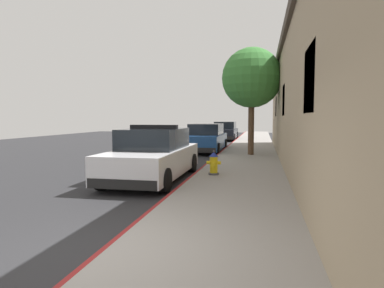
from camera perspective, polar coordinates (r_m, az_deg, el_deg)
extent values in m
cube|color=#2B2B2D|center=(15.69, -13.49, -3.00)|extent=(31.33, 60.00, 0.20)
cube|color=gray|center=(14.21, 9.00, -2.99)|extent=(2.75, 60.00, 0.15)
cube|color=maroon|center=(14.34, 3.34, -2.88)|extent=(0.08, 60.00, 0.15)
cube|color=black|center=(5.98, 19.29, 10.21)|extent=(0.06, 1.30, 1.10)
cube|color=black|center=(12.71, 15.23, 7.10)|extent=(0.06, 1.30, 1.10)
cube|color=black|center=(19.48, 13.99, 6.14)|extent=(0.06, 1.30, 1.10)
cube|color=white|center=(10.43, -6.53, -2.85)|extent=(1.84, 4.80, 0.76)
cube|color=black|center=(10.50, -6.31, 0.93)|extent=(1.64, 2.50, 0.60)
cube|color=black|center=(8.30, -11.59, -6.60)|extent=(1.76, 0.16, 0.24)
cube|color=black|center=(12.68, -3.22, -2.71)|extent=(1.76, 0.16, 0.24)
cylinder|color=black|center=(12.33, -7.85, -2.95)|extent=(0.22, 0.64, 0.64)
cylinder|color=black|center=(11.87, 0.01, -3.20)|extent=(0.22, 0.64, 0.64)
cylinder|color=black|center=(9.23, -14.94, -5.55)|extent=(0.22, 0.64, 0.64)
cylinder|color=black|center=(8.61, -4.59, -6.13)|extent=(0.22, 0.64, 0.64)
cube|color=black|center=(10.44, -6.41, 2.89)|extent=(1.48, 0.20, 0.12)
cube|color=red|center=(10.55, -8.22, 2.89)|extent=(0.44, 0.18, 0.11)
cube|color=#1E33E0|center=(10.34, -4.56, 2.89)|extent=(0.44, 0.18, 0.11)
cube|color=navy|center=(18.90, 2.35, 0.43)|extent=(1.84, 4.80, 0.76)
cube|color=black|center=(19.01, 2.43, 2.51)|extent=(1.64, 2.50, 0.60)
cube|color=black|center=(16.62, 1.04, -1.01)|extent=(1.76, 0.16, 0.24)
cube|color=black|center=(21.22, 3.37, 0.16)|extent=(1.76, 0.16, 0.24)
cylinder|color=black|center=(20.74, 0.76, 0.07)|extent=(0.22, 0.64, 0.64)
cylinder|color=black|center=(20.48, 5.49, -0.01)|extent=(0.22, 0.64, 0.64)
cylinder|color=black|center=(17.42, -1.35, -0.76)|extent=(0.22, 0.64, 0.64)
cylinder|color=black|center=(17.12, 4.27, -0.87)|extent=(0.22, 0.64, 0.64)
cube|color=black|center=(29.00, 5.59, 1.81)|extent=(1.84, 4.80, 0.76)
cube|color=black|center=(29.12, 5.63, 3.15)|extent=(1.64, 2.50, 0.60)
cube|color=black|center=(26.69, 5.05, 1.02)|extent=(1.76, 0.16, 0.24)
cube|color=black|center=(31.33, 6.04, 1.52)|extent=(1.76, 0.16, 0.24)
cylinder|color=black|center=(30.79, 4.33, 1.48)|extent=(0.22, 0.64, 0.64)
cylinder|color=black|center=(30.62, 7.52, 1.44)|extent=(0.22, 0.64, 0.64)
cylinder|color=black|center=(27.43, 3.42, 1.13)|extent=(0.22, 0.64, 0.64)
cylinder|color=black|center=(27.24, 7.00, 1.08)|extent=(0.22, 0.64, 0.64)
cylinder|color=#4C4C51|center=(10.51, 3.66, -4.99)|extent=(0.32, 0.32, 0.06)
cylinder|color=yellow|center=(10.47, 3.66, -3.47)|extent=(0.24, 0.24, 0.50)
cone|color=navy|center=(10.43, 3.67, -1.73)|extent=(0.28, 0.28, 0.14)
cylinder|color=#4C4C51|center=(10.42, 3.68, -1.18)|extent=(0.05, 0.05, 0.06)
cylinder|color=yellow|center=(10.48, 2.74, -3.13)|extent=(0.10, 0.10, 0.10)
cylinder|color=yellow|center=(10.44, 4.59, -3.17)|extent=(0.10, 0.10, 0.10)
cylinder|color=yellow|center=(10.29, 3.52, -3.55)|extent=(0.13, 0.12, 0.13)
cylinder|color=brown|center=(16.33, 9.88, 2.86)|extent=(0.28, 0.28, 2.64)
sphere|color=#387A33|center=(16.43, 9.99, 10.90)|extent=(2.80, 2.80, 2.80)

